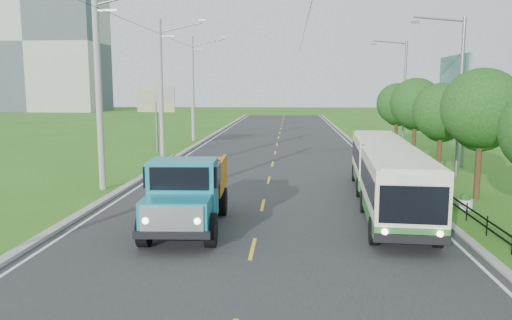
# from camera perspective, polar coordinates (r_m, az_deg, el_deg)

# --- Properties ---
(ground) EXTENTS (240.00, 240.00, 0.00)m
(ground) POSITION_cam_1_polar(r_m,az_deg,el_deg) (16.12, -0.39, -10.15)
(ground) COLOR #326718
(ground) RESTS_ON ground
(road) EXTENTS (14.00, 120.00, 0.02)m
(road) POSITION_cam_1_polar(r_m,az_deg,el_deg) (35.64, 2.01, 0.02)
(road) COLOR #28282B
(road) RESTS_ON ground
(curb_left) EXTENTS (0.40, 120.00, 0.15)m
(curb_left) POSITION_cam_1_polar(r_m,az_deg,el_deg) (36.58, -9.34, 0.23)
(curb_left) COLOR #9E9E99
(curb_left) RESTS_ON ground
(curb_right) EXTENTS (0.30, 120.00, 0.10)m
(curb_right) POSITION_cam_1_polar(r_m,az_deg,el_deg) (36.12, 13.42, -0.03)
(curb_right) COLOR #9E9E99
(curb_right) RESTS_ON ground
(edge_line_left) EXTENTS (0.12, 120.00, 0.00)m
(edge_line_left) POSITION_cam_1_polar(r_m,az_deg,el_deg) (36.46, -8.49, 0.14)
(edge_line_left) COLOR silver
(edge_line_left) RESTS_ON road
(edge_line_right) EXTENTS (0.12, 120.00, 0.00)m
(edge_line_right) POSITION_cam_1_polar(r_m,az_deg,el_deg) (36.04, 12.64, -0.07)
(edge_line_right) COLOR silver
(edge_line_right) RESTS_ON road
(centre_dash) EXTENTS (0.12, 2.20, 0.00)m
(centre_dash) POSITION_cam_1_polar(r_m,az_deg,el_deg) (16.11, -0.39, -10.08)
(centre_dash) COLOR yellow
(centre_dash) RESTS_ON road
(railing_right) EXTENTS (0.04, 40.00, 0.60)m
(railing_right) POSITION_cam_1_polar(r_m,az_deg,el_deg) (30.43, 16.86, -1.19)
(railing_right) COLOR black
(railing_right) RESTS_ON ground
(pole_near) EXTENTS (3.51, 0.32, 10.00)m
(pole_near) POSITION_cam_1_polar(r_m,az_deg,el_deg) (26.02, -17.48, 7.86)
(pole_near) COLOR gray
(pole_near) RESTS_ON ground
(pole_mid) EXTENTS (3.51, 0.32, 10.00)m
(pole_mid) POSITION_cam_1_polar(r_m,az_deg,el_deg) (37.46, -10.76, 8.08)
(pole_mid) COLOR gray
(pole_mid) RESTS_ON ground
(pole_far) EXTENTS (3.51, 0.32, 10.00)m
(pole_far) POSITION_cam_1_polar(r_m,az_deg,el_deg) (49.17, -7.21, 8.15)
(pole_far) COLOR gray
(pole_far) RESTS_ON ground
(tree_third) EXTENTS (3.60, 3.62, 6.00)m
(tree_third) POSITION_cam_1_polar(r_m,az_deg,el_deg) (24.99, 24.38, 4.97)
(tree_third) COLOR #382314
(tree_third) RESTS_ON ground
(tree_fourth) EXTENTS (3.24, 3.31, 5.40)m
(tree_fourth) POSITION_cam_1_polar(r_m,az_deg,el_deg) (30.70, 20.45, 4.90)
(tree_fourth) COLOR #382314
(tree_fourth) RESTS_ON ground
(tree_fifth) EXTENTS (3.48, 3.52, 5.80)m
(tree_fifth) POSITION_cam_1_polar(r_m,az_deg,el_deg) (36.48, 17.80, 5.89)
(tree_fifth) COLOR #382314
(tree_fifth) RESTS_ON ground
(tree_back) EXTENTS (3.30, 3.36, 5.50)m
(tree_back) POSITION_cam_1_polar(r_m,az_deg,el_deg) (42.33, 15.85, 5.96)
(tree_back) COLOR #382314
(tree_back) RESTS_ON ground
(streetlight_mid) EXTENTS (3.02, 0.20, 9.07)m
(streetlight_mid) POSITION_cam_1_polar(r_m,az_deg,el_deg) (30.76, 22.06, 7.28)
(streetlight_mid) COLOR slate
(streetlight_mid) RESTS_ON ground
(streetlight_far) EXTENTS (3.02, 0.20, 9.07)m
(streetlight_far) POSITION_cam_1_polar(r_m,az_deg,el_deg) (44.29, 16.42, 7.64)
(streetlight_far) COLOR slate
(streetlight_far) RESTS_ON ground
(planter_near) EXTENTS (0.64, 0.64, 0.67)m
(planter_near) POSITION_cam_1_polar(r_m,az_deg,el_deg) (23.03, 22.75, -4.46)
(planter_near) COLOR silver
(planter_near) RESTS_ON ground
(planter_mid) EXTENTS (0.64, 0.64, 0.67)m
(planter_mid) POSITION_cam_1_polar(r_m,az_deg,el_deg) (30.57, 17.96, -1.22)
(planter_mid) COLOR silver
(planter_mid) RESTS_ON ground
(planter_far) EXTENTS (0.64, 0.64, 0.67)m
(planter_far) POSITION_cam_1_polar(r_m,az_deg,el_deg) (38.30, 15.08, 0.73)
(planter_far) COLOR silver
(planter_far) RESTS_ON ground
(billboard_left) EXTENTS (3.00, 0.20, 5.20)m
(billboard_left) POSITION_cam_1_polar(r_m,az_deg,el_deg) (40.70, -11.34, 6.34)
(billboard_left) COLOR slate
(billboard_left) RESTS_ON ground
(billboard_right) EXTENTS (0.24, 6.00, 7.30)m
(billboard_right) POSITION_cam_1_polar(r_m,az_deg,el_deg) (36.98, 21.67, 8.04)
(billboard_right) COLOR slate
(billboard_right) RESTS_ON ground
(apartment_near) EXTENTS (28.00, 14.00, 30.00)m
(apartment_near) POSITION_cam_1_polar(r_m,az_deg,el_deg) (124.13, -23.57, 12.11)
(apartment_near) COLOR #B7B2A3
(apartment_near) RESTS_ON ground
(bus) EXTENTS (3.21, 13.87, 2.65)m
(bus) POSITION_cam_1_polar(r_m,az_deg,el_deg) (22.18, 14.68, -1.10)
(bus) COLOR #2C6E2E
(bus) RESTS_ON ground
(dump_truck) EXTENTS (2.74, 6.43, 2.66)m
(dump_truck) POSITION_cam_1_polar(r_m,az_deg,el_deg) (18.26, -7.82, -3.16)
(dump_truck) COLOR teal
(dump_truck) RESTS_ON ground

